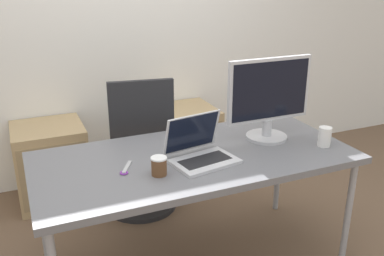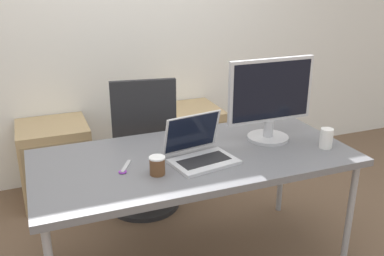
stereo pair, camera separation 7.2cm
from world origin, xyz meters
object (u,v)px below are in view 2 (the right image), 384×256
at_px(cabinet_right, 188,142).
at_px(office_chair, 143,161).
at_px(cabinet_left, 56,161).
at_px(laptop_center, 200,151).
at_px(coffee_cup_white, 326,138).
at_px(coffee_cup_brown, 157,166).
at_px(monitor, 270,99).

bearing_deg(cabinet_right, office_chair, -139.71).
xyz_separation_m(cabinet_left, laptop_center, (0.72, -1.30, 0.50)).
height_order(coffee_cup_white, coffee_cup_brown, coffee_cup_white).
relative_size(laptop_center, coffee_cup_brown, 3.91).
bearing_deg(coffee_cup_brown, laptop_center, 17.01).
xyz_separation_m(office_chair, laptop_center, (0.11, -0.85, 0.41)).
distance_m(office_chair, monitor, 1.13).
relative_size(cabinet_right, coffee_cup_white, 5.24).
height_order(office_chair, cabinet_right, office_chair).
height_order(cabinet_right, laptop_center, laptop_center).
xyz_separation_m(cabinet_right, laptop_center, (-0.43, -1.30, 0.50)).
bearing_deg(coffee_cup_white, office_chair, 132.43).
xyz_separation_m(cabinet_left, coffee_cup_white, (1.48, -1.42, 0.51)).
xyz_separation_m(cabinet_left, coffee_cup_brown, (0.44, -1.39, 0.50)).
relative_size(coffee_cup_white, coffee_cup_brown, 1.21).
distance_m(cabinet_right, monitor, 1.37).
distance_m(cabinet_left, cabinet_right, 1.15).
bearing_deg(coffee_cup_brown, cabinet_left, 107.66).
distance_m(office_chair, cabinet_left, 0.77).
relative_size(cabinet_right, monitor, 1.12).
height_order(cabinet_left, cabinet_right, same).
xyz_separation_m(laptop_center, coffee_cup_white, (0.77, -0.11, 0.01)).
distance_m(laptop_center, coffee_cup_brown, 0.29).
height_order(office_chair, laptop_center, office_chair).
relative_size(office_chair, coffee_cup_white, 9.06).
xyz_separation_m(office_chair, coffee_cup_brown, (-0.17, -0.93, 0.40)).
xyz_separation_m(office_chair, cabinet_right, (0.54, 0.46, -0.10)).
xyz_separation_m(monitor, coffee_cup_brown, (-0.79, -0.22, -0.21)).
height_order(cabinet_left, coffee_cup_white, coffee_cup_white).
distance_m(office_chair, coffee_cup_brown, 1.03).
xyz_separation_m(cabinet_right, coffee_cup_brown, (-0.71, -1.39, 0.50)).
bearing_deg(coffee_cup_brown, monitor, 15.25).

